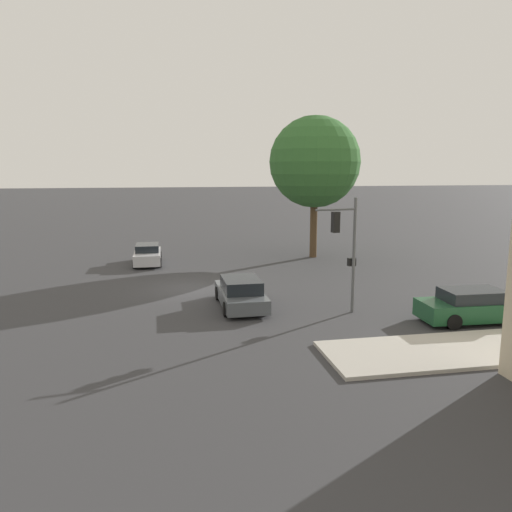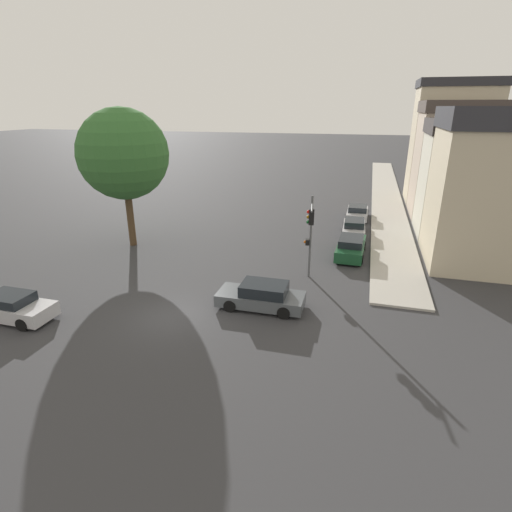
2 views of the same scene
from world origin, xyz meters
TOP-DOWN VIEW (x-y plane):
  - ground_plane at (0.00, 0.00)m, footprint 300.00×300.00m
  - sidewalk_strip at (11.39, 33.96)m, footprint 3.32×60.00m
  - rowhouse_backdrop at (16.99, 22.83)m, footprint 8.16×26.32m
  - street_tree at (-8.11, 9.50)m, footprint 6.50×6.50m
  - traffic_signal at (5.99, 6.50)m, footprint 0.69×2.06m
  - crossing_car_0 at (-7.56, -2.40)m, footprint 4.08×1.87m
  - crossing_car_1 at (4.16, 2.14)m, footprint 4.62×2.04m
  - parked_car_0 at (8.32, 11.52)m, footprint 2.08×4.85m
  - parked_car_1 at (8.31, 16.79)m, footprint 1.98×4.32m
  - parked_car_2 at (8.38, 22.07)m, footprint 2.02×4.15m

SIDE VIEW (x-z plane):
  - ground_plane at x=0.00m, z-range 0.00..0.00m
  - sidewalk_strip at x=11.39m, z-range 0.00..0.14m
  - parked_car_2 at x=8.38m, z-range -0.03..1.27m
  - parked_car_1 at x=8.31m, z-range -0.04..1.28m
  - crossing_car_0 at x=-7.56m, z-range -0.03..1.33m
  - crossing_car_1 at x=4.16m, z-range -0.04..1.36m
  - parked_car_0 at x=8.32m, z-range -0.03..1.39m
  - traffic_signal at x=5.99m, z-range 0.74..5.91m
  - rowhouse_backdrop at x=16.99m, z-range -0.93..11.87m
  - street_tree at x=-8.11m, z-range 1.80..11.94m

